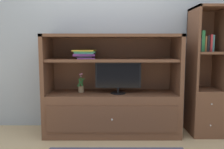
# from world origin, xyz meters

# --- Properties ---
(ground_plane) EXTENTS (8.00, 8.00, 0.00)m
(ground_plane) POSITION_xyz_m (0.00, 0.00, 0.00)
(ground_plane) COLOR tan
(painted_rear_wall) EXTENTS (6.00, 0.10, 2.80)m
(painted_rear_wall) POSITION_xyz_m (0.00, 0.75, 1.40)
(painted_rear_wall) COLOR #9EA8B2
(painted_rear_wall) RESTS_ON ground_plane
(media_console) EXTENTS (1.76, 0.57, 1.32)m
(media_console) POSITION_xyz_m (0.00, 0.41, 0.43)
(media_console) COLOR brown
(media_console) RESTS_ON ground_plane
(tv_monitor) EXTENTS (0.59, 0.20, 0.40)m
(tv_monitor) POSITION_xyz_m (0.08, 0.34, 0.78)
(tv_monitor) COLOR black
(tv_monitor) RESTS_ON media_console
(potted_plant) EXTENTS (0.11, 0.10, 0.26)m
(potted_plant) POSITION_xyz_m (-0.42, 0.42, 0.62)
(potted_plant) COLOR #8C7251
(potted_plant) RESTS_ON media_console
(magazine_stack) EXTENTS (0.30, 0.34, 0.11)m
(magazine_stack) POSITION_xyz_m (-0.35, 0.40, 1.07)
(magazine_stack) COLOR purple
(magazine_stack) RESTS_ON media_console
(bookshelf_tall) EXTENTS (0.40, 0.47, 1.68)m
(bookshelf_tall) POSITION_xyz_m (1.24, 0.41, 0.57)
(bookshelf_tall) COLOR brown
(bookshelf_tall) RESTS_ON ground_plane
(upright_book_row) EXTENTS (0.21, 0.17, 0.27)m
(upright_book_row) POSITION_xyz_m (1.20, 0.40, 1.21)
(upright_book_row) COLOR black
(upright_book_row) RESTS_ON bookshelf_tall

